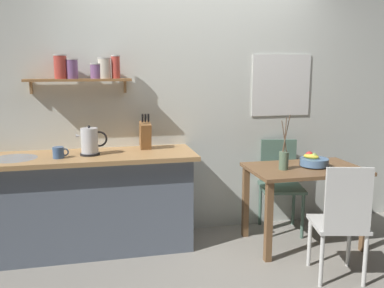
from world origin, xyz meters
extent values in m
plane|color=gray|center=(0.00, 0.00, 0.00)|extent=(14.00, 14.00, 0.00)
cube|color=silver|center=(0.20, 0.65, 1.35)|extent=(6.80, 0.10, 2.70)
cube|color=white|center=(0.91, 0.59, 1.45)|extent=(0.63, 0.01, 0.61)
cube|color=silver|center=(0.91, 0.60, 1.45)|extent=(0.57, 0.01, 0.55)
cube|color=slate|center=(-1.00, 0.32, 0.42)|extent=(1.74, 0.52, 0.85)
cube|color=tan|center=(-1.00, 0.30, 0.87)|extent=(1.83, 0.63, 0.04)
cylinder|color=#B7BABF|center=(-1.62, 0.28, 0.88)|extent=(0.38, 0.38, 0.01)
cube|color=#9E6B3D|center=(-1.07, 0.49, 1.52)|extent=(0.92, 0.18, 0.02)
cube|color=#99754C|center=(-1.48, 0.57, 1.46)|extent=(0.02, 0.06, 0.12)
cube|color=#99754C|center=(-0.66, 0.57, 1.46)|extent=(0.02, 0.06, 0.12)
cylinder|color=#BC4238|center=(-1.22, 0.49, 1.63)|extent=(0.11, 0.11, 0.20)
cylinder|color=silver|center=(-1.22, 0.49, 1.74)|extent=(0.11, 0.11, 0.01)
cylinder|color=#7F5689|center=(-1.12, 0.49, 1.61)|extent=(0.10, 0.10, 0.16)
cylinder|color=silver|center=(-1.12, 0.49, 1.70)|extent=(0.11, 0.11, 0.01)
cylinder|color=#7F5689|center=(-0.92, 0.49, 1.59)|extent=(0.10, 0.10, 0.12)
cylinder|color=silver|center=(-0.92, 0.49, 1.66)|extent=(0.10, 0.10, 0.01)
cylinder|color=beige|center=(-0.84, 0.49, 1.62)|extent=(0.11, 0.11, 0.17)
cylinder|color=silver|center=(-0.84, 0.49, 1.71)|extent=(0.11, 0.11, 0.01)
cylinder|color=#BC4238|center=(-0.74, 0.49, 1.63)|extent=(0.08, 0.08, 0.19)
cylinder|color=silver|center=(-0.74, 0.49, 1.73)|extent=(0.08, 0.08, 0.01)
cube|color=brown|center=(0.91, 0.02, 0.72)|extent=(1.02, 0.66, 0.03)
cube|color=brown|center=(0.44, -0.26, 0.35)|extent=(0.06, 0.06, 0.70)
cube|color=brown|center=(1.37, -0.26, 0.35)|extent=(0.06, 0.06, 0.70)
cube|color=brown|center=(0.44, 0.30, 0.35)|extent=(0.06, 0.06, 0.70)
cube|color=brown|center=(1.37, 0.30, 0.35)|extent=(0.06, 0.06, 0.70)
cube|color=silver|center=(0.86, -0.62, 0.43)|extent=(0.47, 0.48, 0.03)
cube|color=silver|center=(0.82, -0.80, 0.69)|extent=(0.34, 0.11, 0.48)
cylinder|color=silver|center=(1.06, -0.49, 0.21)|extent=(0.03, 0.03, 0.42)
cylinder|color=silver|center=(0.74, -0.42, 0.21)|extent=(0.03, 0.03, 0.42)
cylinder|color=silver|center=(0.98, -0.82, 0.21)|extent=(0.03, 0.03, 0.42)
cylinder|color=silver|center=(0.67, -0.74, 0.21)|extent=(0.03, 0.03, 0.42)
cube|color=#4C6B5B|center=(0.83, 0.34, 0.46)|extent=(0.49, 0.50, 0.03)
cube|color=#4C6B5B|center=(0.88, 0.53, 0.69)|extent=(0.36, 0.11, 0.44)
cylinder|color=#4C6B5B|center=(0.62, 0.20, 0.22)|extent=(0.03, 0.03, 0.44)
cylinder|color=#4C6B5B|center=(0.96, 0.12, 0.22)|extent=(0.03, 0.03, 0.44)
cylinder|color=#4C6B5B|center=(0.70, 0.56, 0.22)|extent=(0.03, 0.03, 0.44)
cylinder|color=#4C6B5B|center=(1.04, 0.48, 0.22)|extent=(0.03, 0.03, 0.44)
cylinder|color=#51759E|center=(1.00, 0.03, 0.74)|extent=(0.12, 0.12, 0.01)
cylinder|color=#51759E|center=(1.00, 0.03, 0.78)|extent=(0.26, 0.26, 0.07)
ellipsoid|color=yellow|center=(0.97, 0.03, 0.83)|extent=(0.14, 0.14, 0.04)
sphere|color=red|center=(0.97, 0.06, 0.84)|extent=(0.07, 0.07, 0.07)
sphere|color=#8EA84C|center=(0.99, 0.01, 0.83)|extent=(0.06, 0.06, 0.06)
cylinder|color=#567056|center=(0.68, -0.01, 0.81)|extent=(0.08, 0.08, 0.16)
cylinder|color=brown|center=(0.67, -0.02, 1.03)|extent=(0.06, 0.02, 0.28)
cylinder|color=brown|center=(0.68, -0.01, 1.05)|extent=(0.01, 0.02, 0.31)
cylinder|color=brown|center=(0.69, -0.01, 1.06)|extent=(0.08, 0.04, 0.33)
cylinder|color=black|center=(-1.00, 0.28, 0.90)|extent=(0.17, 0.17, 0.02)
cylinder|color=silver|center=(-1.00, 0.28, 1.01)|extent=(0.15, 0.15, 0.22)
sphere|color=black|center=(-1.00, 0.28, 1.13)|extent=(0.02, 0.02, 0.02)
cone|color=silver|center=(-1.09, 0.28, 1.06)|extent=(0.04, 0.04, 0.04)
torus|color=black|center=(-0.91, 0.28, 1.02)|extent=(0.14, 0.02, 0.14)
cube|color=brown|center=(-0.50, 0.44, 1.02)|extent=(0.10, 0.19, 0.26)
cylinder|color=black|center=(-0.53, 0.40, 1.18)|extent=(0.02, 0.03, 0.08)
cylinder|color=black|center=(-0.50, 0.40, 1.18)|extent=(0.02, 0.03, 0.08)
cylinder|color=black|center=(-0.47, 0.40, 1.18)|extent=(0.02, 0.03, 0.08)
cylinder|color=#3D5B89|center=(-1.25, 0.20, 0.93)|extent=(0.09, 0.09, 0.09)
torus|color=#3D5B89|center=(-1.20, 0.20, 0.94)|extent=(0.06, 0.01, 0.06)
camera|label=1|loc=(-0.95, -3.41, 1.64)|focal=39.65mm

